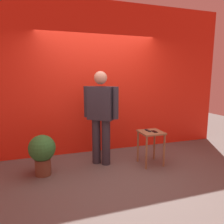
# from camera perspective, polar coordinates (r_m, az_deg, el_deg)

# --- Properties ---
(ground_plane) EXTENTS (12.00, 12.00, 0.00)m
(ground_plane) POSITION_cam_1_polar(r_m,az_deg,el_deg) (3.72, 1.66, -16.50)
(ground_plane) COLOR #59544F
(back_wall_red) EXTENTS (5.89, 0.12, 3.17)m
(back_wall_red) POSITION_cam_1_polar(r_m,az_deg,el_deg) (4.58, -3.75, 8.95)
(back_wall_red) COLOR red
(back_wall_red) RESTS_ON ground_plane
(standing_person) EXTENTS (0.60, 0.51, 1.73)m
(standing_person) POSITION_cam_1_polar(r_m,az_deg,el_deg) (3.86, -3.03, -0.35)
(standing_person) COLOR #2D2D38
(standing_person) RESTS_ON ground_plane
(side_table) EXTENTS (0.42, 0.42, 0.63)m
(side_table) POSITION_cam_1_polar(r_m,az_deg,el_deg) (4.00, 10.49, -7.05)
(side_table) COLOR olive
(side_table) RESTS_ON ground_plane
(cell_phone) EXTENTS (0.08, 0.15, 0.01)m
(cell_phone) POSITION_cam_1_polar(r_m,az_deg,el_deg) (3.96, 11.38, -5.20)
(cell_phone) COLOR black
(cell_phone) RESTS_ON side_table
(tv_remote) EXTENTS (0.05, 0.17, 0.02)m
(tv_remote) POSITION_cam_1_polar(r_m,az_deg,el_deg) (3.99, 9.68, -4.95)
(tv_remote) COLOR black
(tv_remote) RESTS_ON side_table
(potted_plant) EXTENTS (0.44, 0.44, 0.69)m
(potted_plant) POSITION_cam_1_polar(r_m,az_deg,el_deg) (3.73, -18.36, -10.11)
(potted_plant) COLOR brown
(potted_plant) RESTS_ON ground_plane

